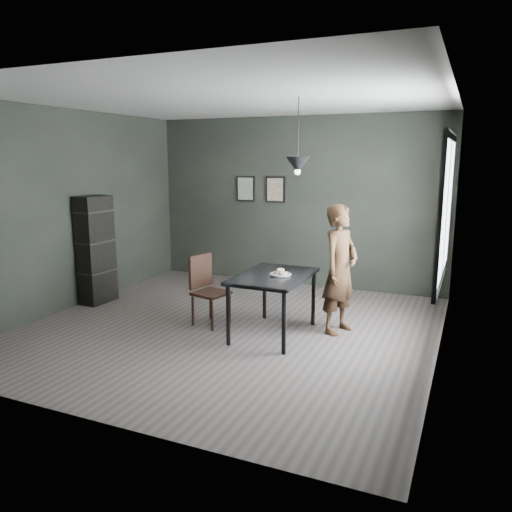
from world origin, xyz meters
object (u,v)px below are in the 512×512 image
at_px(white_plate, 280,275).
at_px(shelf_unit, 96,250).
at_px(pendant_lamp, 298,165).
at_px(wood_chair, 206,285).
at_px(woman, 340,269).
at_px(cafe_table, 273,281).

relative_size(white_plate, shelf_unit, 0.15).
distance_m(shelf_unit, pendant_lamp, 3.41).
bearing_deg(shelf_unit, wood_chair, -4.35).
distance_m(woman, wood_chair, 1.72).
distance_m(cafe_table, shelf_unit, 2.93).
bearing_deg(wood_chair, white_plate, 12.16).
height_order(wood_chair, pendant_lamp, pendant_lamp).
bearing_deg(cafe_table, pendant_lamp, 21.80).
bearing_deg(shelf_unit, woman, 4.71).
height_order(woman, pendant_lamp, pendant_lamp).
bearing_deg(cafe_table, shelf_unit, 174.95).
bearing_deg(shelf_unit, cafe_table, -2.91).
xyz_separation_m(cafe_table, shelf_unit, (-2.92, 0.26, 0.12)).
xyz_separation_m(shelf_unit, pendant_lamp, (3.17, -0.16, 1.26)).
xyz_separation_m(cafe_table, woman, (0.70, 0.42, 0.12)).
relative_size(woman, pendant_lamp, 1.83).
relative_size(cafe_table, woman, 0.76).
height_order(cafe_table, pendant_lamp, pendant_lamp).
xyz_separation_m(white_plate, woman, (0.62, 0.42, 0.04)).
xyz_separation_m(white_plate, pendant_lamp, (0.16, 0.10, 1.29)).
distance_m(wood_chair, shelf_unit, 2.01).
bearing_deg(pendant_lamp, shelf_unit, 177.14).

